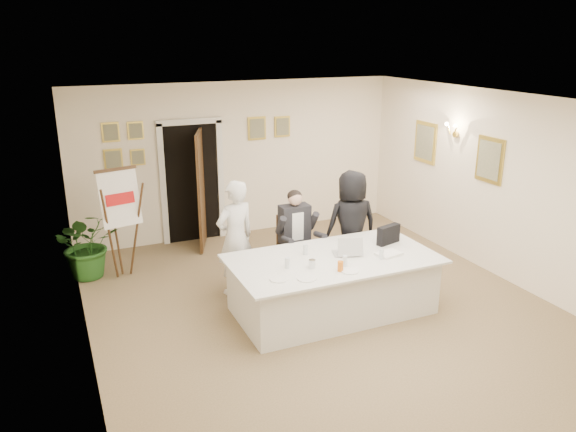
# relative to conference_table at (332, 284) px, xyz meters

# --- Properties ---
(floor) EXTENTS (7.00, 7.00, 0.00)m
(floor) POSITION_rel_conference_table_xyz_m (-0.09, 0.02, -0.39)
(floor) COLOR brown
(floor) RESTS_ON ground
(ceiling) EXTENTS (6.00, 7.00, 0.02)m
(ceiling) POSITION_rel_conference_table_xyz_m (-0.09, 0.02, 2.41)
(ceiling) COLOR white
(ceiling) RESTS_ON wall_back
(wall_back) EXTENTS (6.00, 0.10, 2.80)m
(wall_back) POSITION_rel_conference_table_xyz_m (-0.09, 3.52, 1.01)
(wall_back) COLOR white
(wall_back) RESTS_ON floor
(wall_front) EXTENTS (6.00, 0.10, 2.80)m
(wall_front) POSITION_rel_conference_table_xyz_m (-0.09, -3.48, 1.01)
(wall_front) COLOR white
(wall_front) RESTS_ON floor
(wall_left) EXTENTS (0.10, 7.00, 2.80)m
(wall_left) POSITION_rel_conference_table_xyz_m (-3.09, 0.02, 1.01)
(wall_left) COLOR white
(wall_left) RESTS_ON floor
(wall_right) EXTENTS (0.10, 7.00, 2.80)m
(wall_right) POSITION_rel_conference_table_xyz_m (2.91, 0.02, 1.01)
(wall_right) COLOR white
(wall_right) RESTS_ON floor
(doorway) EXTENTS (1.14, 0.86, 2.20)m
(doorway) POSITION_rel_conference_table_xyz_m (-0.97, 3.34, 0.65)
(doorway) COLOR black
(doorway) RESTS_ON floor
(pictures_back_wall) EXTENTS (3.40, 0.06, 0.80)m
(pictures_back_wall) POSITION_rel_conference_table_xyz_m (-0.89, 3.49, 1.46)
(pictures_back_wall) COLOR gold
(pictures_back_wall) RESTS_ON wall_back
(pictures_right_wall) EXTENTS (0.06, 2.20, 0.80)m
(pictures_right_wall) POSITION_rel_conference_table_xyz_m (2.88, 1.22, 1.36)
(pictures_right_wall) COLOR gold
(pictures_right_wall) RESTS_ON wall_right
(wall_sconce) EXTENTS (0.20, 0.30, 0.24)m
(wall_sconce) POSITION_rel_conference_table_xyz_m (2.81, 1.22, 1.71)
(wall_sconce) COLOR gold
(wall_sconce) RESTS_ON wall_right
(conference_table) EXTENTS (2.73, 1.45, 0.78)m
(conference_table) POSITION_rel_conference_table_xyz_m (0.00, 0.00, 0.00)
(conference_table) COLOR silver
(conference_table) RESTS_ON floor
(seated_man) EXTENTS (0.63, 0.67, 1.42)m
(seated_man) POSITION_rel_conference_table_xyz_m (-0.02, 1.15, 0.32)
(seated_man) COLOR black
(seated_man) RESTS_ON floor
(flip_chart) EXTENTS (0.61, 0.44, 1.69)m
(flip_chart) POSITION_rel_conference_table_xyz_m (-2.41, 2.28, 0.39)
(flip_chart) COLOR #362311
(flip_chart) RESTS_ON floor
(standing_man) EXTENTS (0.70, 0.55, 1.67)m
(standing_man) POSITION_rel_conference_table_xyz_m (-0.99, 1.07, 0.44)
(standing_man) COLOR silver
(standing_man) RESTS_ON floor
(standing_woman) EXTENTS (0.87, 0.62, 1.67)m
(standing_woman) POSITION_rel_conference_table_xyz_m (0.80, 0.92, 0.44)
(standing_woman) COLOR black
(standing_woman) RESTS_ON floor
(potted_palm) EXTENTS (1.12, 1.03, 1.07)m
(potted_palm) POSITION_rel_conference_table_xyz_m (-2.89, 2.52, 0.14)
(potted_palm) COLOR #20531B
(potted_palm) RESTS_ON floor
(laptop) EXTENTS (0.42, 0.44, 0.28)m
(laptop) POSITION_rel_conference_table_xyz_m (0.22, 0.06, 0.52)
(laptop) COLOR #B7BABC
(laptop) RESTS_ON conference_table
(laptop_bag) EXTENTS (0.39, 0.20, 0.26)m
(laptop_bag) POSITION_rel_conference_table_xyz_m (0.96, 0.17, 0.51)
(laptop_bag) COLOR black
(laptop_bag) RESTS_ON conference_table
(paper_stack) EXTENTS (0.36, 0.29, 0.03)m
(paper_stack) POSITION_rel_conference_table_xyz_m (0.72, -0.21, 0.40)
(paper_stack) COLOR white
(paper_stack) RESTS_ON conference_table
(plate_left) EXTENTS (0.29, 0.29, 0.01)m
(plate_left) POSITION_rel_conference_table_xyz_m (-0.92, -0.35, 0.39)
(plate_left) COLOR white
(plate_left) RESTS_ON conference_table
(plate_mid) EXTENTS (0.26, 0.26, 0.01)m
(plate_mid) POSITION_rel_conference_table_xyz_m (-0.61, -0.46, 0.39)
(plate_mid) COLOR white
(plate_mid) RESTS_ON conference_table
(plate_near) EXTENTS (0.27, 0.27, 0.01)m
(plate_near) POSITION_rel_conference_table_xyz_m (-0.03, -0.49, 0.39)
(plate_near) COLOR white
(plate_near) RESTS_ON conference_table
(glass_a) EXTENTS (0.07, 0.07, 0.14)m
(glass_a) POSITION_rel_conference_table_xyz_m (-0.69, -0.07, 0.45)
(glass_a) COLOR silver
(glass_a) RESTS_ON conference_table
(glass_b) EXTENTS (0.07, 0.07, 0.14)m
(glass_b) POSITION_rel_conference_table_xyz_m (0.01, -0.30, 0.45)
(glass_b) COLOR silver
(glass_b) RESTS_ON conference_table
(glass_c) EXTENTS (0.08, 0.08, 0.14)m
(glass_c) POSITION_rel_conference_table_xyz_m (0.56, -0.29, 0.45)
(glass_c) COLOR silver
(glass_c) RESTS_ON conference_table
(glass_d) EXTENTS (0.08, 0.08, 0.14)m
(glass_d) POSITION_rel_conference_table_xyz_m (-0.29, 0.25, 0.45)
(glass_d) COLOR silver
(glass_d) RESTS_ON conference_table
(oj_glass) EXTENTS (0.08, 0.08, 0.13)m
(oj_glass) POSITION_rel_conference_table_xyz_m (-0.13, -0.42, 0.45)
(oj_glass) COLOR orange
(oj_glass) RESTS_ON conference_table
(steel_jug) EXTENTS (0.11, 0.11, 0.11)m
(steel_jug) POSITION_rel_conference_table_xyz_m (-0.40, -0.19, 0.44)
(steel_jug) COLOR silver
(steel_jug) RESTS_ON conference_table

